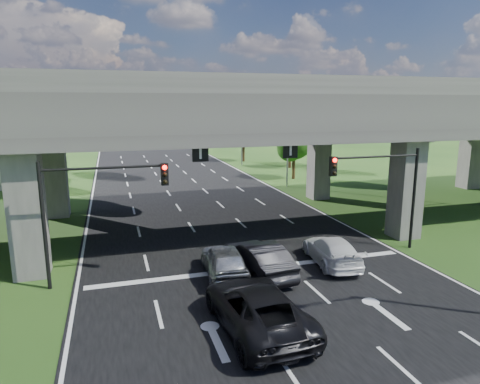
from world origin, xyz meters
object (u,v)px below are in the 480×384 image
car_dark (258,259)px  car_white (332,251)px  signal_left (93,199)px  streetlight_beyond (239,123)px  streetlight_far (284,130)px  car_silver (224,261)px  car_trailing (257,308)px  signal_right (384,181)px

car_dark → car_white: (4.31, 0.35, -0.13)m
signal_left → streetlight_beyond: streetlight_beyond is taller
signal_left → car_dark: (7.70, -1.29, -3.30)m
streetlight_far → streetlight_beyond: 16.00m
streetlight_beyond → streetlight_far: bearing=-90.0°
streetlight_beyond → car_white: streetlight_beyond is taller
streetlight_beyond → car_dark: 39.04m
car_silver → car_dark: size_ratio=0.92×
streetlight_far → car_trailing: bearing=-114.5°
car_silver → car_trailing: bearing=93.4°
car_white → car_trailing: car_trailing is taller
streetlight_beyond → car_dark: (-10.22, -37.35, -4.96)m
signal_right → signal_left: (-15.65, 0.00, 0.00)m
signal_right → car_trailing: size_ratio=0.97×
signal_right → streetlight_beyond: bearing=86.4°
car_trailing → signal_left: bearing=-49.0°
signal_right → streetlight_beyond: 36.17m
signal_right → streetlight_beyond: streetlight_beyond is taller
signal_left → streetlight_beyond: bearing=63.6°
streetlight_far → car_dark: bearing=-115.6°
streetlight_beyond → car_trailing: streetlight_beyond is taller
streetlight_far → car_dark: streetlight_far is taller
car_silver → car_white: bearing=-175.4°
car_silver → car_white: car_silver is taller
car_dark → car_trailing: 5.26m
car_silver → car_trailing: car_trailing is taller
streetlight_far → car_silver: bearing=-119.5°
signal_left → streetlight_beyond: (17.92, 36.06, 1.66)m
signal_right → streetlight_far: streetlight_far is taller
car_silver → car_white: size_ratio=0.96×
streetlight_beyond → car_white: (-5.91, -37.00, -5.09)m
car_white → car_trailing: bearing=48.6°
streetlight_beyond → signal_right: bearing=-93.6°
streetlight_beyond → car_silver: streetlight_beyond is taller
signal_left → car_silver: bearing=-8.9°
car_trailing → signal_right: bearing=-149.9°
signal_right → streetlight_far: bearing=83.5°
car_white → car_silver: bearing=7.6°
car_trailing → car_white: bearing=-141.6°
signal_right → car_white: size_ratio=1.20×
signal_right → signal_left: same height
signal_right → streetlight_far: size_ratio=0.60×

